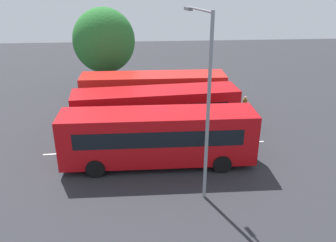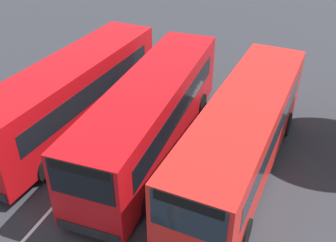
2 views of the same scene
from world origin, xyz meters
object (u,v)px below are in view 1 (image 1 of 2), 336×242
at_px(bus_center_left, 157,111).
at_px(depot_tree, 104,41).
at_px(bus_far_left, 159,136).
at_px(pedestrian, 245,105).
at_px(bus_center_right, 154,93).
at_px(street_lamp, 206,98).

xyz_separation_m(bus_center_left, depot_tree, (-4.06, 9.27, 2.92)).
bearing_deg(depot_tree, bus_far_left, -73.09).
bearing_deg(bus_far_left, pedestrian, 44.22).
bearing_deg(depot_tree, bus_center_left, -66.37).
xyz_separation_m(bus_center_right, pedestrian, (6.72, -1.07, -0.78)).
bearing_deg(bus_center_right, bus_far_left, -89.79).
distance_m(pedestrian, street_lamp, 11.43).
xyz_separation_m(bus_center_left, street_lamp, (1.90, -6.92, 3.28)).
height_order(bus_far_left, bus_center_right, same).
bearing_deg(bus_center_right, depot_tree, 126.28).
distance_m(bus_far_left, depot_tree, 14.04).
bearing_deg(bus_center_left, bus_center_right, 85.58).
bearing_deg(bus_center_left, pedestrian, 16.56).
xyz_separation_m(bus_far_left, pedestrian, (6.76, 6.49, -0.78)).
relative_size(bus_center_left, pedestrian, 6.56).
relative_size(pedestrian, depot_tree, 0.22).
relative_size(bus_far_left, bus_center_left, 0.99).
relative_size(pedestrian, street_lamp, 0.19).
relative_size(bus_center_right, pedestrian, 6.48).
bearing_deg(depot_tree, pedestrian, -31.74).
relative_size(bus_far_left, street_lamp, 1.22).
bearing_deg(bus_far_left, bus_center_right, 90.12).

